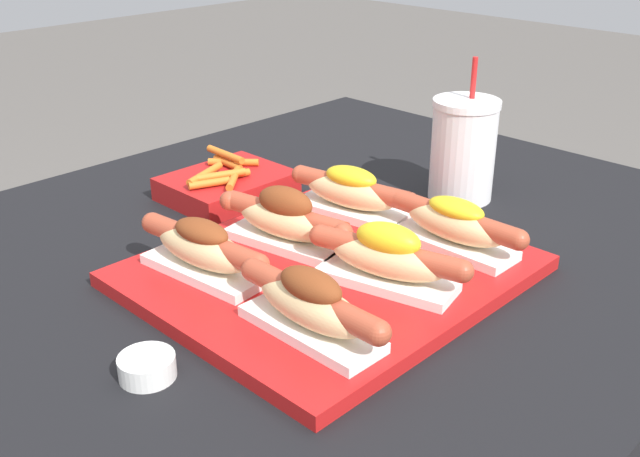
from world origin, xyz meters
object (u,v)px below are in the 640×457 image
hot_dog_3 (203,249)px  sauce_bowl (147,366)px  serving_tray (332,270)px  hot_dog_0 (311,305)px  hot_dog_5 (353,193)px  hot_dog_2 (455,224)px  hot_dog_4 (283,220)px  drink_cup (463,150)px  hot_dog_1 (387,257)px  fries_basket (227,185)px

hot_dog_3 → sauce_bowl: bearing=-145.6°
serving_tray → hot_dog_0: bearing=-144.2°
hot_dog_0 → hot_dog_5: (0.25, 0.17, -0.00)m
serving_tray → hot_dog_5: size_ratio=2.14×
serving_tray → hot_dog_2: 0.17m
hot_dog_4 → sauce_bowl: bearing=-161.3°
sauce_bowl → drink_cup: 0.60m
hot_dog_1 → hot_dog_5: size_ratio=0.99×
hot_dog_0 → fries_basket: size_ratio=1.13×
hot_dog_1 → hot_dog_2: hot_dog_1 is taller
hot_dog_2 → sauce_bowl: size_ratio=3.62×
hot_dog_4 → hot_dog_5: hot_dog_4 is taller
hot_dog_3 → hot_dog_5: hot_dog_5 is taller
hot_dog_4 → drink_cup: drink_cup is taller
hot_dog_0 → drink_cup: bearing=15.9°
hot_dog_2 → fries_basket: bearing=99.6°
hot_dog_0 → fries_basket: bearing=62.2°
hot_dog_3 → serving_tray: bearing=-35.2°
hot_dog_2 → hot_dog_3: size_ratio=1.00×
hot_dog_2 → hot_dog_5: bearing=94.3°
hot_dog_0 → hot_dog_2: hot_dog_0 is taller
hot_dog_3 → hot_dog_4: hot_dog_4 is taller
serving_tray → drink_cup: bearing=6.2°
hot_dog_5 → drink_cup: (0.20, -0.05, 0.03)m
hot_dog_0 → sauce_bowl: bearing=151.4°
fries_basket → hot_dog_2: bearing=-80.4°
drink_cup → fries_basket: bearing=133.7°
hot_dog_1 → drink_cup: drink_cup is taller
serving_tray → hot_dog_1: size_ratio=2.17×
drink_cup → hot_dog_5: bearing=167.0°
hot_dog_4 → hot_dog_5: (0.13, 0.00, -0.00)m
hot_dog_3 → fries_basket: hot_dog_3 is taller
hot_dog_1 → sauce_bowl: 0.29m
hot_dog_4 → sauce_bowl: (-0.27, -0.09, -0.04)m
serving_tray → fries_basket: bearing=75.7°
serving_tray → sauce_bowl: (-0.27, -0.01, 0.00)m
serving_tray → hot_dog_4: size_ratio=2.14×
hot_dog_2 → hot_dog_3: 0.31m
sauce_bowl → drink_cup: drink_cup is taller
sauce_bowl → hot_dog_3: bearing=34.4°
hot_dog_1 → serving_tray: bearing=93.8°
sauce_bowl → serving_tray: bearing=2.8°
sauce_bowl → fries_basket: (0.35, 0.31, 0.01)m
hot_dog_0 → hot_dog_4: 0.21m
hot_dog_0 → hot_dog_2: size_ratio=1.00×
hot_dog_3 → hot_dog_5: bearing=-2.0°
serving_tray → hot_dog_5: (0.13, 0.08, 0.04)m
hot_dog_3 → drink_cup: (0.45, -0.05, 0.03)m
drink_cup → hot_dog_3: bearing=173.1°
drink_cup → sauce_bowl: bearing=-175.4°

